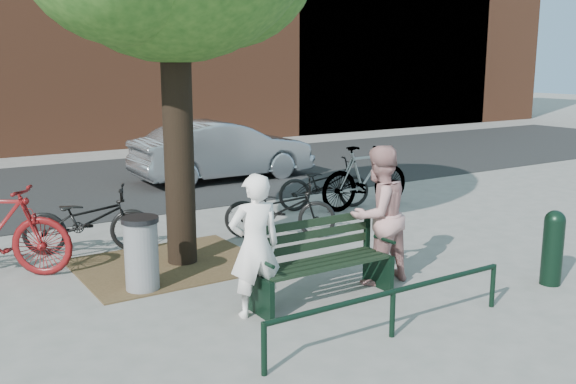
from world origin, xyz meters
TOP-DOWN VIEW (x-y plane):
  - ground at (0.00, 0.00)m, footprint 90.00×90.00m
  - dirt_pit at (-1.00, 2.20)m, footprint 2.40×2.00m
  - road at (0.00, 8.50)m, footprint 40.00×7.00m
  - park_bench at (-0.00, 0.08)m, footprint 1.74×0.54m
  - guard_railing at (0.00, -1.20)m, footprint 3.06×0.06m
  - person_left at (-0.88, 0.03)m, footprint 0.63×0.47m
  - person_right at (0.95, 0.15)m, footprint 0.88×0.71m
  - bollard at (2.72, -1.09)m, footprint 0.25×0.25m
  - litter_bin at (-1.64, 1.46)m, footprint 0.45×0.45m
  - bicycle_a at (-1.74, 3.38)m, footprint 1.95×1.31m
  - bicycle_c at (1.02, 2.57)m, footprint 1.80×1.46m
  - bicycle_d at (3.47, 3.45)m, footprint 2.00×0.59m
  - bicycle_e at (2.79, 3.82)m, footprint 1.89×1.08m
  - parked_car at (2.57, 7.54)m, footprint 4.21×1.49m

SIDE VIEW (x-z plane):
  - ground at x=0.00m, z-range 0.00..0.00m
  - road at x=0.00m, z-range 0.00..0.01m
  - dirt_pit at x=-1.00m, z-range 0.00..0.02m
  - guard_railing at x=0.00m, z-range 0.15..0.66m
  - bicycle_c at x=1.02m, z-range 0.00..0.92m
  - litter_bin at x=-1.64m, z-range 0.01..0.92m
  - bicycle_e at x=2.79m, z-range 0.00..0.94m
  - park_bench at x=0.00m, z-range -0.01..0.97m
  - bicycle_a at x=-1.74m, z-range 0.00..0.97m
  - bollard at x=2.72m, z-range 0.03..0.98m
  - bicycle_d at x=3.47m, z-range 0.00..1.20m
  - parked_car at x=2.57m, z-range 0.00..1.38m
  - person_left at x=-0.88m, z-range 0.00..1.58m
  - person_right at x=0.95m, z-range 0.00..1.73m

